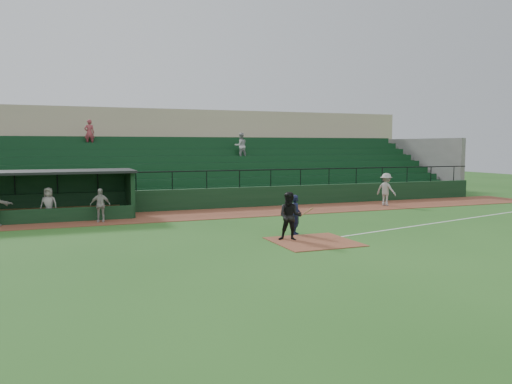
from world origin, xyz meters
name	(u,v)px	position (x,y,z in m)	size (l,w,h in m)	color
ground	(302,238)	(0.00, 0.00, 0.00)	(90.00, 90.00, 0.00)	#25571C
warning_track	(236,213)	(0.00, 8.00, 0.01)	(40.00, 4.00, 0.03)	brown
home_plate_dirt	(314,242)	(0.00, -1.00, 0.01)	(3.00, 3.00, 0.03)	brown
foul_line	(441,222)	(8.00, 1.20, 0.01)	(18.00, 0.09, 0.01)	white
stadium_structure	(196,165)	(0.00, 16.46, 2.30)	(38.00, 13.08, 6.40)	black
dugout	(42,192)	(-9.75, 9.56, 1.33)	(8.90, 3.20, 2.42)	black
batter_at_plate	(296,215)	(0.07, 0.71, 0.83)	(1.12, 0.73, 1.65)	black
umpire	(290,216)	(-0.71, -0.41, 0.94)	(0.92, 0.71, 1.88)	black
runner	(386,189)	(9.51, 7.68, 1.01)	(1.27, 0.73, 1.96)	#9C9692
dugout_player_a	(100,205)	(-7.14, 7.15, 0.83)	(0.94, 0.39, 1.60)	#A9A39E
dugout_player_b	(49,204)	(-9.42, 8.14, 0.85)	(0.80, 0.52, 1.64)	gray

